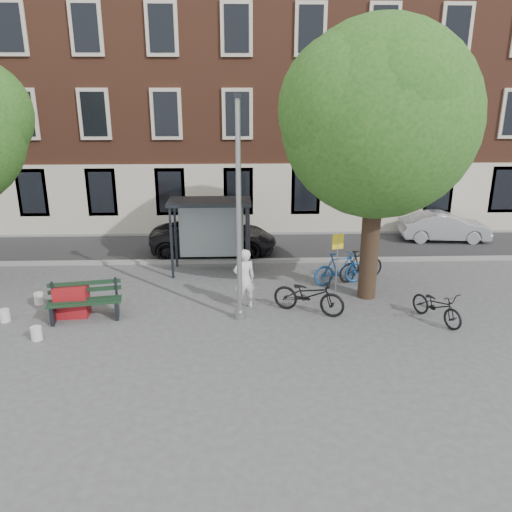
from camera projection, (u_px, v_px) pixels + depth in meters
The scene contains 21 objects.
ground at pixel (240, 319), 14.19m from camera, with size 90.00×90.00×0.00m, color #4C4C4F.
road at pixel (239, 247), 20.85m from camera, with size 40.00×4.00×0.01m, color #28282B.
curb_near at pixel (239, 261), 18.93m from camera, with size 40.00×0.25×0.12m, color gray.
curb_far at pixel (239, 233), 22.73m from camera, with size 40.00×0.25×0.12m, color gray.
building_row at pixel (237, 75), 24.40m from camera, with size 30.00×8.00×14.00m, color brown.
lamppost at pixel (239, 224), 13.34m from camera, with size 0.28×0.35×6.11m.
tree_right at pixel (381, 112), 13.92m from camera, with size 5.76×5.60×8.20m.
bus_shelter at pixel (221, 219), 17.49m from camera, with size 2.85×1.45×2.62m.
painter at pixel (244, 279), 14.67m from camera, with size 0.66×0.44×1.82m, color white.
bench at pixel (85, 303), 14.07m from camera, with size 2.09×0.99×1.03m.
bike_a at pixel (309, 295), 14.41m from camera, with size 0.74×2.13×1.12m, color black.
bike_b at pixel (340, 269), 16.61m from camera, with size 0.52×1.85×1.11m, color navy.
bike_c at pixel (437, 306), 13.89m from camera, with size 0.62×1.77×0.93m, color black.
bike_d at pixel (361, 265), 16.98m from camera, with size 0.52×1.82×1.10m, color black.
car_dark at pixel (214, 237), 19.84m from camera, with size 2.29×4.97×1.38m, color black.
car_silver at pixel (444, 227), 21.63m from camera, with size 1.31×3.76×1.24m, color #9FA0A7.
red_stand at pixel (72, 301), 14.26m from camera, with size 0.90×0.60×0.90m, color maroon.
bucket_a at pixel (5, 316), 13.96m from camera, with size 0.28×0.28×0.36m, color silver.
bucket_b at pixel (36, 333), 12.92m from camera, with size 0.28×0.28×0.36m, color silver.
bucket_c at pixel (39, 298), 15.14m from camera, with size 0.28×0.28×0.36m, color silver.
notice_sign at pixel (337, 251), 15.20m from camera, with size 0.35×0.12×2.07m.
Camera 1 is at (-0.01, -12.96, 6.07)m, focal length 35.00 mm.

